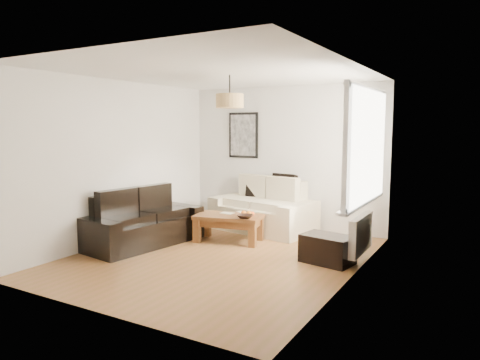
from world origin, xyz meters
The scene contains 21 objects.
floor centered at (0.00, 0.00, 0.00)m, with size 4.50×4.50×0.00m, color brown.
ceiling centered at (0.00, 0.00, 2.60)m, with size 3.80×4.50×0.00m, color white, non-canonical shape.
wall_back centered at (0.00, 2.25, 1.30)m, with size 3.80×0.04×2.60m, color silver, non-canonical shape.
wall_front centered at (0.00, -2.25, 1.30)m, with size 3.80×0.04×2.60m, color silver, non-canonical shape.
wall_left centered at (-1.90, 0.00, 1.30)m, with size 0.04×4.50×2.60m, color silver, non-canonical shape.
wall_right centered at (1.90, 0.00, 1.30)m, with size 0.04×4.50×2.60m, color silver, non-canonical shape.
window_bay centered at (1.86, 0.80, 1.60)m, with size 0.14×1.90×1.60m, color white, non-canonical shape.
radiator centered at (1.82, 0.80, 0.38)m, with size 0.10×0.90×0.52m, color white.
poster centered at (-0.85, 2.22, 1.70)m, with size 0.62×0.04×0.87m, color black, non-canonical shape.
pendant_shade centered at (0.00, 0.30, 2.23)m, with size 0.40×0.40×0.20m, color tan.
loveseat_cream centered at (-0.20, 1.78, 0.45)m, with size 1.81×0.99×0.90m, color beige, non-canonical shape.
sofa_leather centered at (-1.43, -0.02, 0.41)m, with size 1.88×0.92×0.81m, color black, non-canonical shape.
coffee_table centered at (-0.33, 0.80, 0.22)m, with size 1.07×0.58×0.44m, color brown, non-canonical shape.
ottoman centered at (1.45, 0.48, 0.19)m, with size 0.68×0.44×0.39m, color black.
cushion_left centered at (-0.44, 2.00, 0.76)m, with size 0.39×0.12×0.39m, color black.
cushion_right centered at (0.10, 2.00, 0.79)m, with size 0.46×0.14×0.46m, color black.
fruit_bowl centered at (0.04, 0.69, 0.47)m, with size 0.25×0.25×0.06m, color black.
orange_a centered at (0.01, 0.89, 0.48)m, with size 0.09×0.09×0.09m, color orange.
orange_b centered at (0.05, 0.90, 0.48)m, with size 0.07×0.07×0.07m, color #FD5715.
orange_c centered at (-0.09, 0.88, 0.48)m, with size 0.09×0.09×0.09m, color orange.
papers centered at (-0.43, 0.92, 0.44)m, with size 0.21×0.15×0.01m, color silver.
Camera 1 is at (3.35, -5.25, 1.85)m, focal length 33.20 mm.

